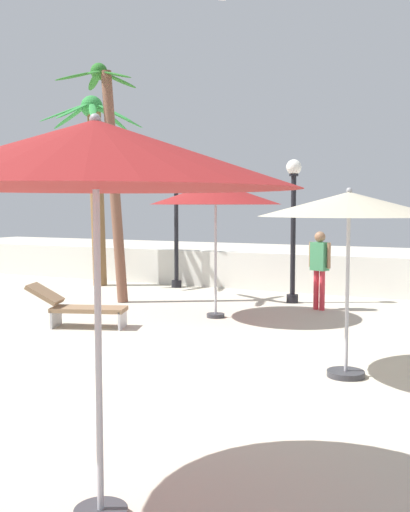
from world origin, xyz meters
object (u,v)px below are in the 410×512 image
palm_tree_1 (110,157)px  lamp_post_2 (176,202)px  patio_umbrella_3 (349,206)px  lounge_chair_0 (77,306)px  patio_umbrella_2 (216,194)px  patio_umbrella_4 (96,156)px  palm_tree_0 (95,168)px  guest_0 (320,262)px  lamp_post_1 (293,215)px

palm_tree_1 → lamp_post_2: bearing=86.4°
patio_umbrella_3 → lounge_chair_0: (-5.38, 1.12, -1.90)m
patio_umbrella_2 → palm_tree_1: size_ratio=0.50×
patio_umbrella_2 → lamp_post_2: lamp_post_2 is taller
patio_umbrella_4 → palm_tree_0: palm_tree_0 is taller
patio_umbrella_2 → patio_umbrella_4: 8.19m
palm_tree_1 → patio_umbrella_4: bearing=-55.8°
lamp_post_2 → guest_0: 5.20m
palm_tree_0 → palm_tree_1: palm_tree_1 is taller
palm_tree_0 → palm_tree_1: 3.14m
guest_0 → patio_umbrella_2: bearing=-132.2°
patio_umbrella_2 → lamp_post_1: bearing=71.8°
patio_umbrella_2 → patio_umbrella_4: (2.68, -7.74, 0.10)m
lamp_post_1 → guest_0: size_ratio=1.95×
lounge_chair_0 → lamp_post_1: bearing=59.0°
patio_umbrella_3 → palm_tree_0: size_ratio=0.47×
patio_umbrella_2 → patio_umbrella_3: bearing=-42.9°
patio_umbrella_4 → guest_0: 9.77m
palm_tree_1 → lounge_chair_0: size_ratio=2.94×
patio_umbrella_2 → palm_tree_0: (-5.28, 3.14, 0.85)m
patio_umbrella_3 → lounge_chair_0: patio_umbrella_3 is taller
patio_umbrella_3 → patio_umbrella_2: bearing=137.1°
palm_tree_0 → guest_0: size_ratio=3.12×
patio_umbrella_2 → palm_tree_0: palm_tree_0 is taller
patio_umbrella_2 → lamp_post_1: lamp_post_1 is taller
palm_tree_0 → guest_0: bearing=-10.5°
guest_0 → patio_umbrella_4: bearing=-84.0°
patio_umbrella_4 → lounge_chair_0: size_ratio=1.52×
patio_umbrella_2 → guest_0: patio_umbrella_2 is taller
palm_tree_0 → lamp_post_2: bearing=14.5°
palm_tree_0 → palm_tree_1: bearing=-47.3°
patio_umbrella_2 → lamp_post_1: (0.84, 2.55, -0.46)m
lamp_post_1 → lamp_post_2: (-3.80, 1.19, 0.33)m
patio_umbrella_2 → palm_tree_1: (-3.15, 0.83, 0.91)m
guest_0 → palm_tree_1: bearing=-168.1°
patio_umbrella_2 → patio_umbrella_3: size_ratio=1.11×
palm_tree_0 → palm_tree_1: (2.13, -2.31, 0.07)m
lamp_post_1 → guest_0: bearing=-39.8°
patio_umbrella_4 → lamp_post_2: lamp_post_2 is taller
palm_tree_1 → guest_0: (4.83, 1.02, -2.40)m
patio_umbrella_2 → patio_umbrella_3: patio_umbrella_2 is taller
patio_umbrella_4 → lamp_post_1: 10.47m
patio_umbrella_2 → lamp_post_2: bearing=128.5°
patio_umbrella_2 → patio_umbrella_3: 4.70m
patio_umbrella_2 → lounge_chair_0: patio_umbrella_2 is taller
palm_tree_0 → lamp_post_2: 2.58m
patio_umbrella_4 → lamp_post_1: bearing=100.1°
lamp_post_2 → patio_umbrella_3: bearing=-47.3°
palm_tree_0 → lamp_post_1: bearing=-5.5°
palm_tree_0 → lamp_post_1: palm_tree_0 is taller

